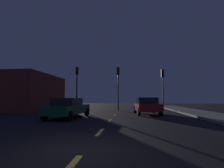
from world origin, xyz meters
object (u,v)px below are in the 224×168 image
object	(u,v)px
traffic_signal_center	(118,80)
car_stopped_ahead	(147,106)
car_adjacent_lane	(68,108)
traffic_signal_right	(163,82)
traffic_signal_left	(77,80)

from	to	relation	value
traffic_signal_center	car_stopped_ahead	world-z (taller)	traffic_signal_center
car_adjacent_lane	traffic_signal_center	bearing A→B (deg)	69.28
traffic_signal_center	car_adjacent_lane	distance (m)	9.15
car_adjacent_lane	car_stopped_ahead	bearing A→B (deg)	31.27
traffic_signal_center	car_stopped_ahead	xyz separation A→B (m)	(2.79, -4.58, -2.78)
traffic_signal_center	car_adjacent_lane	bearing A→B (deg)	-110.72
traffic_signal_center	traffic_signal_right	world-z (taller)	traffic_signal_center
traffic_signal_center	car_stopped_ahead	distance (m)	6.04
traffic_signal_center	car_stopped_ahead	bearing A→B (deg)	-58.62
traffic_signal_left	traffic_signal_right	xyz separation A→B (m)	(10.07, -0.00, -0.30)
traffic_signal_left	traffic_signal_center	size ratio (longest dim) A/B	1.02
car_stopped_ahead	car_adjacent_lane	distance (m)	6.87
car_stopped_ahead	traffic_signal_center	bearing A→B (deg)	121.38
traffic_signal_left	car_adjacent_lane	xyz separation A→B (m)	(1.87, -8.15, -2.88)
traffic_signal_left	car_adjacent_lane	distance (m)	8.84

